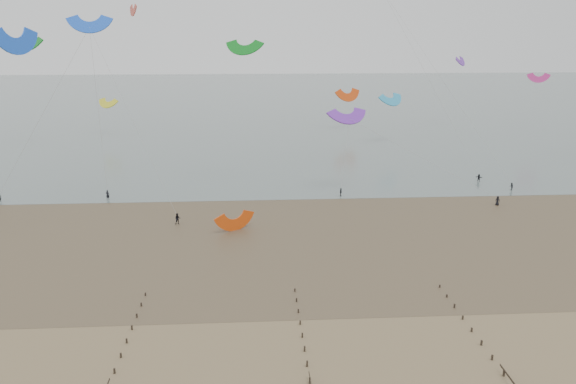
% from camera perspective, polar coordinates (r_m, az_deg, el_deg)
% --- Properties ---
extents(ground, '(500.00, 500.00, 0.00)m').
position_cam_1_polar(ground, '(58.82, -2.44, -15.39)').
color(ground, brown).
rests_on(ground, ground).
extents(sea_and_shore, '(500.00, 665.00, 0.03)m').
position_cam_1_polar(sea_and_shore, '(89.98, -5.50, -3.83)').
color(sea_and_shore, '#475654').
rests_on(sea_and_shore, ground).
extents(kitesurfer_lead, '(0.72, 0.51, 1.85)m').
position_cam_1_polar(kitesurfer_lead, '(110.08, -17.85, -0.28)').
color(kitesurfer_lead, black).
rests_on(kitesurfer_lead, ground).
extents(kitesurfers, '(98.62, 24.17, 1.89)m').
position_cam_1_polar(kitesurfers, '(105.22, 6.33, -0.37)').
color(kitesurfers, black).
rests_on(kitesurfers, ground).
extents(grounded_kite, '(7.29, 6.81, 3.20)m').
position_cam_1_polar(grounded_kite, '(89.68, -5.40, -3.90)').
color(grounded_kite, '#DF470E').
rests_on(grounded_kite, ground).
extents(kites_airborne, '(238.07, 108.11, 36.16)m').
position_cam_1_polar(kites_airborne, '(142.81, -10.83, 12.19)').
color(kites_airborne, blue).
rests_on(kites_airborne, ground).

